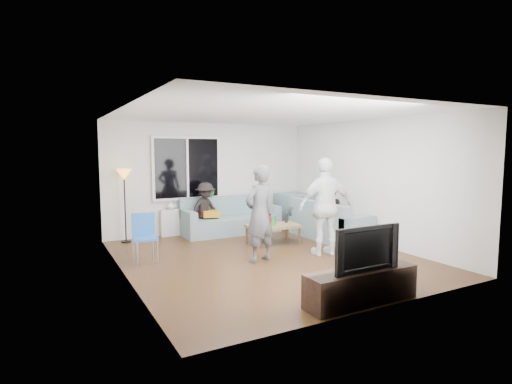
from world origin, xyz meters
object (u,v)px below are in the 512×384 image
television (362,247)px  player_right (326,207)px  sofa_back_section (231,216)px  player_left (260,214)px  side_chair (145,239)px  floor_lamp (125,206)px  sofa_right_section (329,220)px  tv_console (361,286)px  spectator_right (330,212)px  coffee_table (273,234)px  spectator_back (205,209)px

television → player_right: bearing=63.1°
sofa_back_section → television: television is taller
sofa_back_section → player_left: 2.53m
side_chair → floor_lamp: size_ratio=0.55×
sofa_right_section → tv_console: bearing=147.7°
sofa_right_section → floor_lamp: (-4.07, 1.75, 0.36)m
tv_console → player_left: bearing=95.2°
player_left → spectator_right: bearing=-174.5°
coffee_table → player_left: bearing=-130.5°
sofa_back_section → tv_console: size_ratio=1.44×
player_right → spectator_right: (0.96, 1.05, -0.32)m
floor_lamp → spectator_right: bearing=-23.7°
sofa_back_section → player_right: (0.74, -2.63, 0.49)m
television → spectator_back: bearing=93.3°
player_right → television: bearing=74.1°
coffee_table → spectator_right: bearing=-9.2°
sofa_right_section → player_left: bearing=111.5°
spectator_right → player_left: bearing=-68.7°
tv_console → player_right: bearing=63.1°
coffee_table → floor_lamp: bearing=150.0°
coffee_table → spectator_back: (-0.98, 1.39, 0.42)m
sofa_right_section → player_left: player_left is taller
coffee_table → television: size_ratio=1.08×
side_chair → tv_console: side_chair is taller
sofa_right_section → side_chair: side_chair is taller
sofa_back_section → player_left: (-0.56, -2.43, 0.43)m
coffee_table → tv_console: tv_console is taller
player_right → spectator_back: size_ratio=1.49×
side_chair → spectator_right: bearing=5.3°
spectator_back → tv_console: spectator_back is taller
side_chair → player_right: size_ratio=0.47×
player_left → television: (0.21, -2.34, -0.12)m
sofa_back_section → television: 4.79m
tv_console → sofa_right_section: bearing=57.7°
player_right → tv_console: size_ratio=1.14×
player_left → spectator_back: player_left is taller
spectator_back → player_left: bearing=-107.6°
sofa_right_section → player_right: bearing=138.7°
floor_lamp → spectator_right: size_ratio=1.32×
sofa_back_section → coffee_table: (0.35, -1.36, -0.22)m
player_left → spectator_right: size_ratio=1.44×
sofa_back_section → player_right: player_right is taller
sofa_back_section → spectator_right: 2.33m
player_left → tv_console: bearing=80.1°
sofa_right_section → floor_lamp: bearing=66.7°
sofa_right_section → coffee_table: (-1.34, 0.18, -0.22)m
player_right → sofa_right_section: bearing=-120.3°
player_right → tv_console: (-1.09, -2.14, -0.69)m
spectator_back → player_right: bearing=-82.0°
sofa_right_section → television: size_ratio=1.97×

